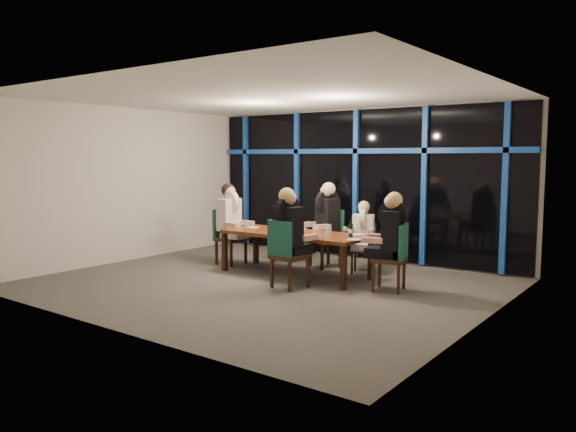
{
  "coord_description": "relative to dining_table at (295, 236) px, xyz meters",
  "views": [
    {
      "loc": [
        5.6,
        -6.96,
        2.04
      ],
      "look_at": [
        0.0,
        0.6,
        1.05
      ],
      "focal_mm": 35.0,
      "sensor_mm": 36.0,
      "label": 1
    }
  ],
  "objects": [
    {
      "name": "room",
      "position": [
        0.0,
        -0.8,
        1.34
      ],
      "size": [
        7.04,
        7.0,
        3.02
      ],
      "color": "#59534E",
      "rests_on": "ground"
    },
    {
      "name": "window_wall",
      "position": [
        0.01,
        2.13,
        0.87
      ],
      "size": [
        6.86,
        0.43,
        2.94
      ],
      "color": "black",
      "rests_on": "ground"
    },
    {
      "name": "dining_table",
      "position": [
        0.0,
        0.0,
        0.0
      ],
      "size": [
        2.6,
        1.0,
        0.75
      ],
      "color": "brown",
      "rests_on": "ground"
    },
    {
      "name": "chair_far_left",
      "position": [
        -0.95,
        1.05,
        -0.19
      ],
      "size": [
        0.52,
        0.52,
        0.89
      ],
      "rotation": [
        0.0,
        0.0,
        0.33
      ],
      "color": "#311D10",
      "rests_on": "ground"
    },
    {
      "name": "chair_far_mid",
      "position": [
        0.09,
        0.98,
        -0.08
      ],
      "size": [
        0.66,
        0.66,
        1.08
      ],
      "rotation": [
        0.0,
        0.0,
        -0.41
      ],
      "color": "#311D10",
      "rests_on": "ground"
    },
    {
      "name": "chair_far_right",
      "position": [
        0.83,
        0.93,
        -0.2
      ],
      "size": [
        0.51,
        0.51,
        0.87
      ],
      "rotation": [
        0.0,
        0.0,
        0.34
      ],
      "color": "#311D10",
      "rests_on": "ground"
    },
    {
      "name": "chair_end_left",
      "position": [
        -1.65,
        0.08,
        -0.09
      ],
      "size": [
        0.51,
        0.51,
        1.05
      ],
      "rotation": [
        0.0,
        0.0,
        1.53
      ],
      "color": "#311D10",
      "rests_on": "ground"
    },
    {
      "name": "chair_end_right",
      "position": [
        1.9,
        -0.03,
        -0.1
      ],
      "size": [
        0.58,
        0.58,
        1.03
      ],
      "rotation": [
        0.0,
        0.0,
        4.94
      ],
      "color": "#311D10",
      "rests_on": "ground"
    },
    {
      "name": "chair_near_mid",
      "position": [
        0.46,
        -0.89,
        -0.08
      ],
      "size": [
        0.57,
        0.57,
        1.07
      ],
      "rotation": [
        0.0,
        0.0,
        2.98
      ],
      "color": "#311D10",
      "rests_on": "ground"
    },
    {
      "name": "diner_far_left",
      "position": [
        -0.93,
        0.98,
        0.17
      ],
      "size": [
        0.53,
        0.61,
        0.87
      ],
      "rotation": [
        0.0,
        0.0,
        0.33
      ],
      "color": "black",
      "rests_on": "ground"
    },
    {
      "name": "diner_far_mid",
      "position": [
        0.05,
        0.89,
        0.34
      ],
      "size": [
        0.67,
        0.74,
        1.05
      ],
      "rotation": [
        0.0,
        0.0,
        -0.41
      ],
      "color": "black",
      "rests_on": "ground"
    },
    {
      "name": "diner_far_right",
      "position": [
        0.86,
        0.86,
        0.15
      ],
      "size": [
        0.52,
        0.59,
        0.85
      ],
      "rotation": [
        0.0,
        0.0,
        0.34
      ],
      "color": "white",
      "rests_on": "ground"
    },
    {
      "name": "diner_end_left",
      "position": [
        -1.56,
        0.08,
        0.32
      ],
      "size": [
        0.67,
        0.54,
        1.03
      ],
      "rotation": [
        0.0,
        0.0,
        1.53
      ],
      "color": "white",
      "rests_on": "ground"
    },
    {
      "name": "diner_end_right",
      "position": [
        1.82,
        -0.05,
        0.3
      ],
      "size": [
        0.69,
        0.58,
        1.01
      ],
      "rotation": [
        0.0,
        0.0,
        4.94
      ],
      "color": "black",
      "rests_on": "ground"
    },
    {
      "name": "diner_near_mid",
      "position": [
        0.48,
        -0.8,
        0.34
      ],
      "size": [
        0.58,
        0.7,
        1.04
      ],
      "rotation": [
        0.0,
        0.0,
        2.98
      ],
      "color": "black",
      "rests_on": "ground"
    },
    {
      "name": "plate_far_left",
      "position": [
        -0.74,
        0.45,
        0.08
      ],
      "size": [
        0.24,
        0.24,
        0.01
      ],
      "primitive_type": "cylinder",
      "color": "white",
      "rests_on": "dining_table"
    },
    {
      "name": "plate_far_mid",
      "position": [
        -0.17,
        0.38,
        0.08
      ],
      "size": [
        0.24,
        0.24,
        0.01
      ],
      "primitive_type": "cylinder",
      "color": "white",
      "rests_on": "dining_table"
    },
    {
      "name": "plate_far_right",
      "position": [
        1.04,
        0.33,
        0.08
      ],
      "size": [
        0.24,
        0.24,
        0.01
      ],
      "primitive_type": "cylinder",
      "color": "white",
      "rests_on": "dining_table"
    },
    {
      "name": "plate_end_left",
      "position": [
        -1.0,
        0.06,
        0.08
      ],
      "size": [
        0.24,
        0.24,
        0.01
      ],
      "primitive_type": "cylinder",
      "color": "white",
      "rests_on": "dining_table"
    },
    {
      "name": "plate_end_right",
      "position": [
        1.27,
        -0.17,
        0.08
      ],
      "size": [
        0.24,
        0.24,
        0.01
      ],
      "primitive_type": "cylinder",
      "color": "white",
      "rests_on": "dining_table"
    },
    {
      "name": "plate_near_mid",
      "position": [
        0.57,
        -0.25,
        0.08
      ],
      "size": [
        0.24,
        0.24,
        0.01
      ],
      "primitive_type": "cylinder",
      "color": "white",
      "rests_on": "dining_table"
    },
    {
      "name": "wine_bottle",
      "position": [
        1.13,
        -0.04,
        0.19
      ],
      "size": [
        0.07,
        0.07,
        0.32
      ],
      "rotation": [
        0.0,
        0.0,
        0.28
      ],
      "color": "black",
      "rests_on": "dining_table"
    },
    {
      "name": "water_pitcher",
      "position": [
        0.75,
        -0.12,
        0.16
      ],
      "size": [
        0.11,
        0.1,
        0.18
      ],
      "rotation": [
        0.0,
        0.0,
        -0.31
      ],
      "color": "silver",
      "rests_on": "dining_table"
    },
    {
      "name": "tea_light",
      "position": [
        -0.05,
        -0.19,
        0.08
      ],
      "size": [
        0.05,
        0.05,
        0.03
      ],
      "primitive_type": "cylinder",
      "color": "#FFAD4C",
      "rests_on": "dining_table"
    },
    {
      "name": "wine_glass_a",
      "position": [
        -0.27,
        -0.19,
        0.19
      ],
      "size": [
        0.06,
        0.06,
        0.16
      ],
      "color": "silver",
      "rests_on": "dining_table"
    },
    {
      "name": "wine_glass_b",
      "position": [
        0.05,
        0.13,
        0.18
      ],
      "size": [
        0.06,
        0.06,
        0.16
      ],
      "color": "silver",
      "rests_on": "dining_table"
    },
    {
      "name": "wine_glass_c",
      "position": [
        0.5,
        -0.06,
        0.2
      ],
      "size": [
        0.07,
        0.07,
        0.18
      ],
      "color": "white",
      "rests_on": "dining_table"
    },
    {
      "name": "wine_glass_d",
      "position": [
        -0.67,
        0.19,
        0.19
      ],
      "size": [
        0.06,
        0.06,
        0.16
      ],
      "color": "silver",
      "rests_on": "dining_table"
    },
    {
      "name": "wine_glass_e",
      "position": [
        0.97,
        0.05,
        0.19
      ],
      "size": [
        0.06,
        0.06,
        0.16
      ],
      "color": "silver",
      "rests_on": "dining_table"
    }
  ]
}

